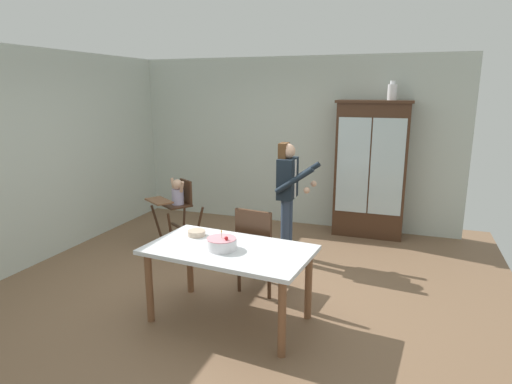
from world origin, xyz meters
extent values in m
plane|color=brown|center=(0.00, 0.00, 0.00)|extent=(6.24, 6.24, 0.00)
cube|color=beige|center=(0.00, 2.63, 1.35)|extent=(5.32, 0.06, 2.70)
cube|color=beige|center=(-2.63, 0.00, 1.35)|extent=(0.06, 5.32, 2.70)
cube|color=#422819|center=(1.30, 2.37, 1.00)|extent=(1.02, 0.42, 2.00)
cube|color=#422819|center=(1.30, 2.37, 2.02)|extent=(1.08, 0.48, 0.04)
cube|color=silver|center=(1.05, 2.15, 1.10)|extent=(0.46, 0.01, 1.40)
cube|color=silver|center=(1.54, 2.15, 1.10)|extent=(0.46, 0.01, 1.40)
cube|color=#422819|center=(1.30, 2.37, 1.10)|extent=(0.94, 0.36, 0.02)
cylinder|color=white|center=(1.53, 2.37, 2.15)|extent=(0.13, 0.13, 0.22)
cylinder|color=white|center=(1.53, 2.37, 2.29)|extent=(0.07, 0.07, 0.05)
cylinder|color=#422819|center=(-1.57, 0.98, 0.28)|extent=(0.19, 0.08, 0.56)
cylinder|color=#422819|center=(-1.20, 0.74, 0.28)|extent=(0.08, 0.19, 0.56)
cylinder|color=#422819|center=(-1.33, 1.35, 0.28)|extent=(0.08, 0.19, 0.56)
cylinder|color=#422819|center=(-0.96, 1.11, 0.28)|extent=(0.19, 0.08, 0.56)
cube|color=#422819|center=(-1.26, 1.05, 0.25)|extent=(0.37, 0.26, 0.02)
cube|color=#422819|center=(-1.26, 1.05, 0.57)|extent=(0.47, 0.47, 0.02)
cube|color=#422819|center=(-1.18, 1.18, 0.76)|extent=(0.27, 0.19, 0.34)
cube|color=brown|center=(-1.41, 0.82, 0.68)|extent=(0.50, 0.44, 0.02)
cylinder|color=#B2ADD1|center=(-1.25, 1.06, 0.70)|extent=(0.17, 0.17, 0.22)
sphere|color=tan|center=(-1.25, 1.06, 0.87)|extent=(0.15, 0.15, 0.15)
cylinder|color=tan|center=(-1.37, 1.14, 0.86)|extent=(0.10, 0.09, 0.17)
cylinder|color=tan|center=(-1.14, 0.99, 0.86)|extent=(0.10, 0.09, 0.17)
cylinder|color=#33425B|center=(0.37, 0.96, 0.41)|extent=(0.11, 0.11, 0.82)
cylinder|color=#33425B|center=(0.37, 1.13, 0.41)|extent=(0.11, 0.11, 0.82)
cube|color=#19232D|center=(0.37, 1.04, 1.08)|extent=(0.20, 0.36, 0.52)
cube|color=white|center=(0.47, 1.04, 1.08)|extent=(0.01, 0.06, 0.49)
sphere|color=tan|center=(0.37, 1.04, 1.43)|extent=(0.19, 0.19, 0.19)
cube|color=brown|center=(0.32, 1.04, 1.31)|extent=(0.10, 0.20, 0.44)
cylinder|color=#19232D|center=(0.51, 0.84, 1.10)|extent=(0.49, 0.07, 0.37)
sphere|color=tan|center=(0.67, 0.84, 0.99)|extent=(0.08, 0.08, 0.08)
cylinder|color=#19232D|center=(0.51, 1.25, 1.10)|extent=(0.49, 0.07, 0.37)
sphere|color=tan|center=(0.67, 1.25, 0.99)|extent=(0.08, 0.08, 0.08)
cube|color=silver|center=(0.29, -0.69, 0.72)|extent=(1.61, 1.01, 0.04)
cylinder|color=brown|center=(-0.42, -0.97, 0.35)|extent=(0.07, 0.07, 0.70)
cylinder|color=brown|center=(0.93, -1.10, 0.35)|extent=(0.07, 0.07, 0.70)
cylinder|color=brown|center=(-0.36, -0.28, 0.35)|extent=(0.07, 0.07, 0.70)
cylinder|color=brown|center=(0.99, -0.41, 0.35)|extent=(0.07, 0.07, 0.70)
cylinder|color=white|center=(0.24, -0.75, 0.79)|extent=(0.28, 0.28, 0.10)
cylinder|color=pink|center=(0.24, -0.75, 0.84)|extent=(0.27, 0.27, 0.01)
cylinder|color=#F2E5CC|center=(0.24, -0.75, 0.88)|extent=(0.01, 0.01, 0.06)
cone|color=yellow|center=(0.24, -0.75, 0.92)|extent=(0.02, 0.02, 0.02)
sphere|color=red|center=(0.30, -0.78, 0.87)|extent=(0.04, 0.04, 0.04)
cylinder|color=#C6AD93|center=(-0.16, -0.48, 0.77)|extent=(0.18, 0.18, 0.05)
cylinder|color=#422819|center=(0.57, 0.22, 0.23)|extent=(0.04, 0.04, 0.45)
cylinder|color=#422819|center=(0.20, 0.27, 0.23)|extent=(0.04, 0.04, 0.45)
cylinder|color=#422819|center=(0.51, -0.15, 0.23)|extent=(0.04, 0.04, 0.45)
cylinder|color=#422819|center=(0.15, -0.10, 0.23)|extent=(0.04, 0.04, 0.45)
cube|color=brown|center=(0.36, 0.06, 0.47)|extent=(0.50, 0.50, 0.03)
cube|color=#422819|center=(0.33, -0.14, 0.72)|extent=(0.42, 0.10, 0.48)
cylinder|color=#422819|center=(0.52, -0.16, 0.72)|extent=(0.03, 0.03, 0.48)
cylinder|color=#422819|center=(0.14, -0.11, 0.72)|extent=(0.03, 0.03, 0.48)
camera|label=1|loc=(1.80, -4.21, 2.18)|focal=30.32mm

